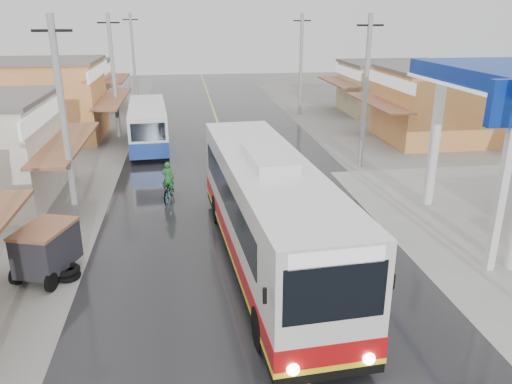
# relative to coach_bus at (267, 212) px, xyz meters

# --- Properties ---
(ground) EXTENTS (120.00, 120.00, 0.00)m
(ground) POSITION_rel_coach_bus_xyz_m (-0.03, -4.47, -1.88)
(ground) COLOR slate
(ground) RESTS_ON ground
(road) EXTENTS (12.00, 90.00, 0.02)m
(road) POSITION_rel_coach_bus_xyz_m (-0.03, 10.53, -1.87)
(road) COLOR black
(road) RESTS_ON ground
(centre_line) EXTENTS (0.15, 90.00, 0.01)m
(centre_line) POSITION_rel_coach_bus_xyz_m (-0.03, 10.53, -1.85)
(centre_line) COLOR #D8CC4C
(centre_line) RESTS_ON road
(utility_poles_left) EXTENTS (1.60, 50.00, 8.00)m
(utility_poles_left) POSITION_rel_coach_bus_xyz_m (-7.03, 11.53, -1.88)
(utility_poles_left) COLOR gray
(utility_poles_left) RESTS_ON ground
(utility_poles_right) EXTENTS (1.60, 36.00, 8.00)m
(utility_poles_right) POSITION_rel_coach_bus_xyz_m (6.97, 10.53, -1.88)
(utility_poles_right) COLOR gray
(utility_poles_right) RESTS_ON ground
(coach_bus) EXTENTS (3.54, 12.61, 3.89)m
(coach_bus) POSITION_rel_coach_bus_xyz_m (0.00, 0.00, 0.00)
(coach_bus) COLOR silver
(coach_bus) RESTS_ON road
(second_bus) EXTENTS (2.71, 8.23, 2.69)m
(second_bus) POSITION_rel_coach_bus_xyz_m (-4.79, 16.19, -0.43)
(second_bus) COLOR silver
(second_bus) RESTS_ON road
(cyclist) EXTENTS (0.91, 1.79, 1.84)m
(cyclist) POSITION_rel_coach_bus_xyz_m (-3.38, 6.59, -1.27)
(cyclist) COLOR black
(cyclist) RESTS_ON ground
(tricycle_near) EXTENTS (2.02, 2.53, 1.69)m
(tricycle_near) POSITION_rel_coach_bus_xyz_m (-7.07, 0.21, -0.91)
(tricycle_near) COLOR #26262D
(tricycle_near) RESTS_ON ground
(tyre_stack) EXTENTS (0.79, 0.79, 0.40)m
(tyre_stack) POSITION_rel_coach_bus_xyz_m (-6.44, -0.10, -1.68)
(tyre_stack) COLOR black
(tyre_stack) RESTS_ON ground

